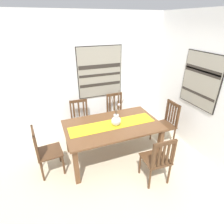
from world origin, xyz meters
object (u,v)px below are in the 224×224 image
Objects in this scene: chair_4 at (116,113)px; painting_on_side_wall at (201,81)px; chair_0 at (166,123)px; chair_3 at (158,159)px; chair_2 at (45,150)px; chair_1 at (81,120)px; centerpiece_vase at (116,120)px; painting_on_back_wall at (100,72)px; dining_table at (112,129)px.

painting_on_side_wall is (1.27, -1.12, 1.00)m from chair_4.
chair_0 reaches higher than chair_3.
chair_4 is (1.71, 0.89, -0.01)m from chair_2.
chair_3 is (0.88, -1.78, 0.02)m from chair_1.
chair_1 is at bearing 116.28° from chair_3.
centerpiece_vase reaches higher than chair_4.
chair_0 is 2.54m from chair_2.
chair_2 reaches higher than chair_1.
chair_2 is (-0.82, -0.89, 0.02)m from chair_1.
painting_on_side_wall is (1.67, -0.18, 0.62)m from centerpiece_vase.
chair_0 is 1.02× the size of chair_4.
chair_1 is 0.77× the size of painting_on_back_wall.
chair_3 is at bearing -132.65° from chair_0.
chair_3 is 0.79× the size of painting_on_back_wall.
dining_table is at bearing -179.37° from chair_0.
chair_2 is at bearing 175.44° from painting_on_side_wall.
painting_on_side_wall is (2.98, -0.24, 0.98)m from chair_2.
chair_1 reaches higher than dining_table.
chair_1 is 0.89m from chair_4.
centerpiece_vase is 1.28m from chair_0.
centerpiece_vase reaches higher than chair_2.
painting_on_side_wall is at bearing -27.54° from chair_1.
centerpiece_vase is at bearing -112.91° from chair_4.
chair_4 is 0.80× the size of painting_on_back_wall.
painting_on_back_wall is 2.13m from painting_on_side_wall.
chair_4 is (0.01, 1.78, -0.01)m from chair_3.
chair_2 is at bearing -132.68° from chair_1.
chair_3 is (0.39, -0.84, -0.37)m from centerpiece_vase.
painting_on_side_wall is (0.44, -0.25, 0.98)m from chair_0.
dining_table is 1.53× the size of painting_on_back_wall.
painting_on_back_wall is (0.16, 1.21, 0.79)m from dining_table.
chair_1 is at bearing 47.32° from chair_2.
painting_on_side_wall is at bearing -41.40° from chair_4.
dining_table is 2.65× the size of centerpiece_vase.
centerpiece_vase is (0.05, -0.06, 0.21)m from dining_table.
dining_table is 1.01m from chair_4.
chair_0 reaches higher than dining_table.
chair_0 is at bearing 0.29° from chair_2.
painting_on_side_wall is (1.56, -1.45, 0.04)m from painting_on_back_wall.
chair_0 is at bearing 150.59° from painting_on_side_wall.
chair_0 is 1.88m from painting_on_back_wall.
centerpiece_vase is at bearing 173.83° from painting_on_side_wall.
chair_2 is at bearing -139.64° from painting_on_back_wall.
painting_on_back_wall reaches higher than chair_2.
chair_2 is at bearing -179.71° from chair_0.
chair_0 is at bearing 47.35° from chair_3.
chair_0 is at bearing 3.26° from centerpiece_vase.
painting_on_back_wall is at bearing 131.32° from chair_4.
painting_on_back_wall reaches higher than chair_3.
chair_1 is at bearing 152.96° from chair_0.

